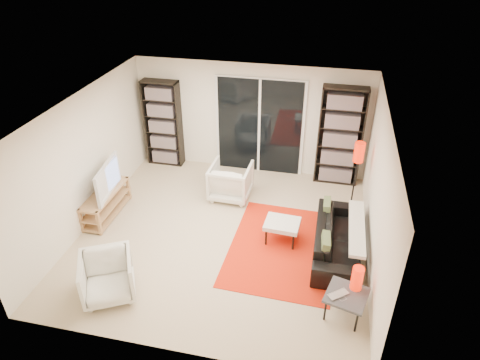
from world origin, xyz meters
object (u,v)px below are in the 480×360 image
object	(u,v)px
armchair_back	(231,181)
floor_lamp	(358,159)
tv_stand	(106,203)
ottoman	(282,225)
side_table	(347,296)
bookshelf_left	(163,124)
bookshelf_right	(340,137)
sofa	(338,238)
armchair_front	(107,277)

from	to	relation	value
armchair_back	floor_lamp	xyz separation A→B (m)	(2.39, 0.13, 0.71)
tv_stand	ottoman	distance (m)	3.36
ottoman	side_table	xyz separation A→B (m)	(1.10, -1.46, 0.01)
bookshelf_left	armchair_back	xyz separation A→B (m)	(1.80, -1.09, -0.61)
armchair_back	floor_lamp	size ratio (longest dim) A/B	0.57
bookshelf_left	floor_lamp	size ratio (longest dim) A/B	1.38
bookshelf_left	floor_lamp	distance (m)	4.30
armchair_back	side_table	world-z (taller)	armchair_back
bookshelf_right	side_table	xyz separation A→B (m)	(0.24, -3.73, -0.69)
bookshelf_left	armchair_back	size ratio (longest dim) A/B	2.43
sofa	tv_stand	bearing A→B (deg)	87.96
ottoman	bookshelf_right	bearing A→B (deg)	69.46
tv_stand	floor_lamp	distance (m)	4.79
bookshelf_right	bookshelf_left	bearing A→B (deg)	180.00
bookshelf_right	tv_stand	world-z (taller)	bookshelf_right
sofa	armchair_back	xyz separation A→B (m)	(-2.15, 1.28, 0.08)
sofa	armchair_front	xyz separation A→B (m)	(-3.30, -1.72, 0.06)
tv_stand	side_table	world-z (taller)	tv_stand
tv_stand	ottoman	size ratio (longest dim) A/B	2.08
sofa	ottoman	distance (m)	0.96
sofa	floor_lamp	xyz separation A→B (m)	(0.24, 1.41, 0.80)
tv_stand	sofa	distance (m)	4.31
bookshelf_left	sofa	size ratio (longest dim) A/B	1.01
bookshelf_right	armchair_front	xyz separation A→B (m)	(-3.20, -4.09, -0.70)
armchair_back	armchair_front	bearing A→B (deg)	70.87
bookshelf_left	floor_lamp	bearing A→B (deg)	-12.92
side_table	floor_lamp	size ratio (longest dim) A/B	0.48
armchair_front	ottoman	world-z (taller)	armchair_front
armchair_back	bookshelf_right	bearing A→B (deg)	-150.27
tv_stand	armchair_back	size ratio (longest dim) A/B	1.60
bookshelf_right	floor_lamp	world-z (taller)	bookshelf_right
tv_stand	side_table	xyz separation A→B (m)	(4.45, -1.52, 0.10)
floor_lamp	ottoman	bearing A→B (deg)	-132.29
bookshelf_right	sofa	size ratio (longest dim) A/B	1.08
armchair_front	armchair_back	bearing A→B (deg)	41.41
sofa	armchair_back	size ratio (longest dim) A/B	2.41
bookshelf_right	floor_lamp	xyz separation A→B (m)	(0.34, -0.96, 0.03)
armchair_back	tv_stand	bearing A→B (deg)	29.33
floor_lamp	side_table	bearing A→B (deg)	-92.00
bookshelf_left	armchair_back	distance (m)	2.19
armchair_back	sofa	bearing A→B (deg)	151.06
armchair_front	ottoman	bearing A→B (deg)	10.08
bookshelf_right	sofa	bearing A→B (deg)	-87.49
sofa	armchair_back	distance (m)	2.51
bookshelf_left	ottoman	xyz separation A→B (m)	(3.00, -2.27, -0.63)
ottoman	sofa	bearing A→B (deg)	-5.70
side_table	sofa	bearing A→B (deg)	95.91
armchair_front	ottoman	xyz separation A→B (m)	(2.34, 1.82, 0.00)
bookshelf_left	ottoman	bearing A→B (deg)	-37.14
bookshelf_right	side_table	distance (m)	3.80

